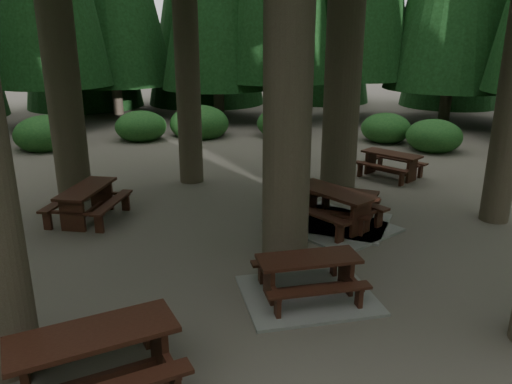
{
  "coord_description": "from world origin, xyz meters",
  "views": [
    {
      "loc": [
        0.24,
        -8.25,
        3.96
      ],
      "look_at": [
        0.27,
        0.59,
        1.1
      ],
      "focal_mm": 35.0,
      "sensor_mm": 36.0,
      "label": 1
    }
  ],
  "objects_px": {
    "picnic_table_b": "(87,198)",
    "picnic_table_e": "(95,352)",
    "picnic_table_a": "(308,284)",
    "picnic_table_f": "(332,214)",
    "picnic_table_c": "(336,212)",
    "picnic_table_d": "(391,161)"
  },
  "relations": [
    {
      "from": "picnic_table_b",
      "to": "picnic_table_e",
      "type": "xyz_separation_m",
      "value": [
        1.85,
        -5.52,
        0.03
      ]
    },
    {
      "from": "picnic_table_a",
      "to": "picnic_table_f",
      "type": "relative_size",
      "value": 0.75
    },
    {
      "from": "picnic_table_a",
      "to": "picnic_table_b",
      "type": "relative_size",
      "value": 1.21
    },
    {
      "from": "picnic_table_c",
      "to": "picnic_table_b",
      "type": "bearing_deg",
      "value": -159.54
    },
    {
      "from": "picnic_table_c",
      "to": "picnic_table_d",
      "type": "height_order",
      "value": "picnic_table_c"
    },
    {
      "from": "picnic_table_b",
      "to": "picnic_table_c",
      "type": "relative_size",
      "value": 0.71
    },
    {
      "from": "picnic_table_c",
      "to": "picnic_table_d",
      "type": "xyz_separation_m",
      "value": [
        2.1,
        3.56,
        0.22
      ]
    },
    {
      "from": "picnic_table_a",
      "to": "picnic_table_f",
      "type": "xyz_separation_m",
      "value": [
        0.81,
        2.96,
        0.06
      ]
    },
    {
      "from": "picnic_table_c",
      "to": "picnic_table_e",
      "type": "distance_m",
      "value": 6.37
    },
    {
      "from": "picnic_table_d",
      "to": "picnic_table_e",
      "type": "relative_size",
      "value": 0.9
    },
    {
      "from": "picnic_table_b",
      "to": "picnic_table_d",
      "type": "height_order",
      "value": "picnic_table_b"
    },
    {
      "from": "picnic_table_b",
      "to": "picnic_table_d",
      "type": "relative_size",
      "value": 0.92
    },
    {
      "from": "picnic_table_c",
      "to": "picnic_table_f",
      "type": "bearing_deg",
      "value": -96.23
    },
    {
      "from": "picnic_table_a",
      "to": "picnic_table_d",
      "type": "distance_m",
      "value": 7.35
    },
    {
      "from": "picnic_table_b",
      "to": "picnic_table_e",
      "type": "height_order",
      "value": "picnic_table_e"
    },
    {
      "from": "picnic_table_d",
      "to": "picnic_table_f",
      "type": "bearing_deg",
      "value": -76.32
    },
    {
      "from": "picnic_table_a",
      "to": "picnic_table_b",
      "type": "distance_m",
      "value": 5.6
    },
    {
      "from": "picnic_table_e",
      "to": "picnic_table_f",
      "type": "xyz_separation_m",
      "value": [
        3.43,
        5.11,
        -0.25
      ]
    },
    {
      "from": "picnic_table_a",
      "to": "picnic_table_d",
      "type": "bearing_deg",
      "value": 53.28
    },
    {
      "from": "picnic_table_d",
      "to": "picnic_table_f",
      "type": "xyz_separation_m",
      "value": [
        -2.2,
        -3.74,
        -0.19
      ]
    },
    {
      "from": "picnic_table_d",
      "to": "picnic_table_e",
      "type": "height_order",
      "value": "picnic_table_e"
    },
    {
      "from": "picnic_table_c",
      "to": "picnic_table_e",
      "type": "xyz_separation_m",
      "value": [
        -3.53,
        -5.29,
        0.28
      ]
    }
  ]
}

